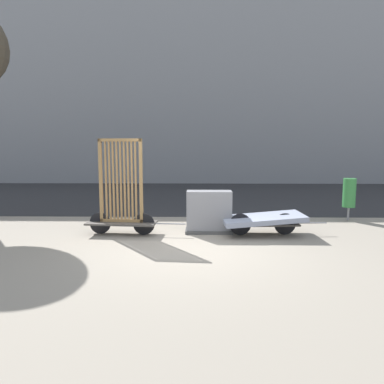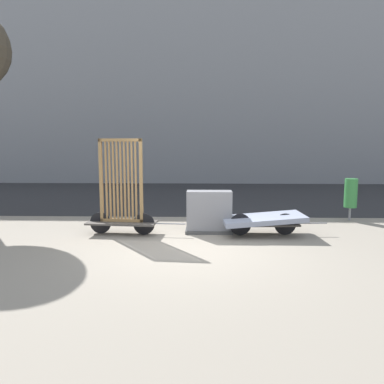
{
  "view_description": "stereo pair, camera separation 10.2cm",
  "coord_description": "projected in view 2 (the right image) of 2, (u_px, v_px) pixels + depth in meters",
  "views": [
    {
      "loc": [
        0.16,
        -7.3,
        2.11
      ],
      "look_at": [
        0.0,
        1.28,
        1.01
      ],
      "focal_mm": 35.0,
      "sensor_mm": 36.0,
      "label": 1
    },
    {
      "loc": [
        0.26,
        -7.29,
        2.11
      ],
      "look_at": [
        0.0,
        1.28,
        1.01
      ],
      "focal_mm": 35.0,
      "sensor_mm": 36.0,
      "label": 2
    }
  ],
  "objects": [
    {
      "name": "building_facade",
      "position": [
        199.0,
        87.0,
        21.29
      ],
      "size": [
        48.0,
        4.0,
        10.65
      ],
      "color": "gray",
      "rests_on": "ground_plane"
    },
    {
      "name": "bike_cart_with_bedframe",
      "position": [
        122.0,
        202.0,
        8.73
      ],
      "size": [
        2.33,
        0.74,
        2.23
      ],
      "rotation": [
        0.0,
        0.0,
        -0.08
      ],
      "color": "#4C4742",
      "rests_on": "ground_plane"
    },
    {
      "name": "ground_plane",
      "position": [
        190.0,
        250.0,
        7.51
      ],
      "size": [
        60.0,
        60.0,
        0.0
      ],
      "primitive_type": "plane",
      "color": "gray"
    },
    {
      "name": "bike_cart_with_mattress",
      "position": [
        263.0,
        220.0,
        8.68
      ],
      "size": [
        2.46,
        1.12,
        0.51
      ],
      "rotation": [
        0.0,
        0.0,
        0.06
      ],
      "color": "#4C4742",
      "rests_on": "ground_plane"
    },
    {
      "name": "utility_cabinet",
      "position": [
        209.0,
        214.0,
        8.91
      ],
      "size": [
        1.13,
        0.49,
        1.01
      ],
      "color": "#4C4C4C",
      "rests_on": "ground_plane"
    },
    {
      "name": "trash_bin",
      "position": [
        351.0,
        193.0,
        10.29
      ],
      "size": [
        0.34,
        0.34,
        1.17
      ],
      "color": "gray",
      "rests_on": "ground_plane"
    },
    {
      "name": "road_strip",
      "position": [
        197.0,
        195.0,
        15.43
      ],
      "size": [
        56.0,
        9.21,
        0.01
      ],
      "color": "#2D2D30",
      "rests_on": "ground_plane"
    }
  ]
}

